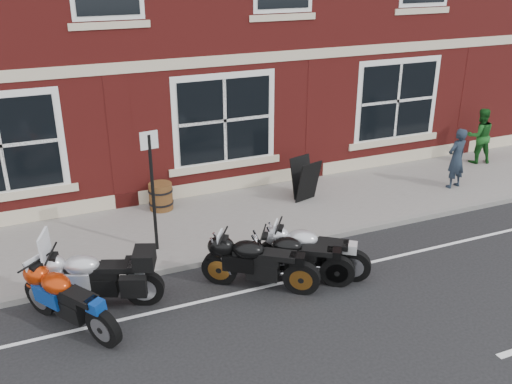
% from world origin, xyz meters
% --- Properties ---
extents(ground, '(80.00, 80.00, 0.00)m').
position_xyz_m(ground, '(0.00, 0.00, 0.00)').
color(ground, black).
rests_on(ground, ground).
extents(sidewalk, '(30.00, 3.00, 0.12)m').
position_xyz_m(sidewalk, '(0.00, 3.00, 0.06)').
color(sidewalk, slate).
rests_on(sidewalk, ground).
extents(kerb, '(30.00, 0.16, 0.12)m').
position_xyz_m(kerb, '(0.00, 1.42, 0.06)').
color(kerb, slate).
rests_on(kerb, ground).
extents(moto_touring_silver, '(2.17, 0.98, 1.50)m').
position_xyz_m(moto_touring_silver, '(-2.27, 0.83, 0.61)').
color(moto_touring_silver, black).
rests_on(moto_touring_silver, ground).
extents(moto_sport_red, '(1.32, 1.93, 1.00)m').
position_xyz_m(moto_sport_red, '(-2.72, 0.32, 0.57)').
color(moto_sport_red, black).
rests_on(moto_sport_red, ground).
extents(moto_sport_black, '(1.86, 1.40, 0.99)m').
position_xyz_m(moto_sport_black, '(0.56, 0.23, 0.57)').
color(moto_sport_black, black).
rests_on(moto_sport_black, ground).
extents(moto_sport_silver, '(1.82, 1.40, 0.98)m').
position_xyz_m(moto_sport_silver, '(1.66, 0.25, 0.56)').
color(moto_sport_silver, black).
rests_on(moto_sport_silver, ground).
extents(moto_naked_black, '(1.83, 1.27, 0.95)m').
position_xyz_m(moto_naked_black, '(1.29, 0.16, 0.55)').
color(moto_naked_black, black).
rests_on(moto_naked_black, ground).
extents(pedestrian_left, '(0.62, 0.46, 1.56)m').
position_xyz_m(pedestrian_left, '(6.99, 2.50, 0.90)').
color(pedestrian_left, '#1B2532').
rests_on(pedestrian_left, sidewalk).
extents(pedestrian_right, '(0.91, 0.79, 1.58)m').
position_xyz_m(pedestrian_right, '(8.88, 3.74, 0.91)').
color(pedestrian_right, '#164F19').
rests_on(pedestrian_right, sidewalk).
extents(a_board_sign, '(0.70, 0.56, 1.03)m').
position_xyz_m(a_board_sign, '(3.11, 3.31, 0.63)').
color(a_board_sign, black).
rests_on(a_board_sign, sidewalk).
extents(barrel_planter, '(0.57, 0.57, 0.64)m').
position_xyz_m(barrel_planter, '(-0.27, 4.09, 0.44)').
color(barrel_planter, '#552E16').
rests_on(barrel_planter, sidewalk).
extents(parking_sign, '(0.35, 0.07, 2.50)m').
position_xyz_m(parking_sign, '(-0.84, 2.20, 1.56)').
color(parking_sign, black).
rests_on(parking_sign, sidewalk).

